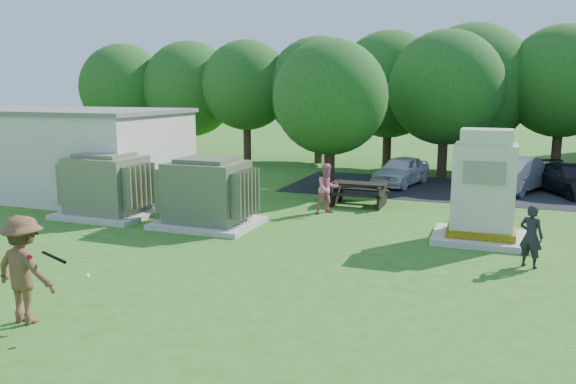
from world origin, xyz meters
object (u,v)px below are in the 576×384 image
at_px(transformer_left, 107,187).
at_px(car_dark, 570,179).
at_px(person_by_generator, 531,236).
at_px(transformer_right, 207,194).
at_px(picnic_table, 359,191).
at_px(car_white, 401,171).
at_px(generator_cabinet, 483,193).
at_px(batter, 24,270).
at_px(car_silver_a, 517,173).
at_px(person_at_picnic, 327,189).

distance_m(transformer_left, car_dark, 17.49).
xyz_separation_m(transformer_left, person_by_generator, (12.72, -1.01, -0.23)).
relative_size(transformer_left, transformer_right, 1.00).
relative_size(picnic_table, person_by_generator, 1.29).
xyz_separation_m(person_by_generator, car_white, (-4.69, 10.38, -0.11)).
bearing_deg(transformer_right, generator_cabinet, 7.44).
xyz_separation_m(generator_cabinet, car_white, (-3.54, 8.34, -0.71)).
xyz_separation_m(picnic_table, car_white, (0.70, 4.85, 0.12)).
xyz_separation_m(transformer_right, generator_cabinet, (7.88, 1.03, 0.37)).
distance_m(picnic_table, batter, 12.48).
bearing_deg(transformer_left, transformer_right, 0.00).
xyz_separation_m(transformer_left, car_silver_a, (12.70, 9.55, -0.24)).
relative_size(generator_cabinet, car_silver_a, 0.69).
relative_size(person_by_generator, car_dark, 0.36).
height_order(generator_cabinet, car_silver_a, generator_cabinet).
bearing_deg(picnic_table, car_silver_a, 43.21).
xyz_separation_m(generator_cabinet, car_silver_a, (1.12, 8.53, -0.61)).
bearing_deg(person_by_generator, car_white, -40.66).
distance_m(transformer_right, person_at_picnic, 4.12).
relative_size(generator_cabinet, person_at_picnic, 1.83).
bearing_deg(generator_cabinet, transformer_right, -172.56).
relative_size(person_by_generator, person_at_picnic, 0.89).
bearing_deg(person_at_picnic, car_dark, -4.28).
xyz_separation_m(batter, car_silver_a, (8.55, 17.09, -0.25)).
xyz_separation_m(transformer_left, person_at_picnic, (6.64, 2.88, -0.13)).
bearing_deg(generator_cabinet, person_by_generator, -60.74).
xyz_separation_m(picnic_table, car_silver_a, (5.36, 5.04, 0.21)).
height_order(transformer_right, picnic_table, transformer_right).
distance_m(person_by_generator, person_at_picnic, 7.22).
height_order(car_white, car_silver_a, car_silver_a).
height_order(transformer_left, transformer_right, same).
height_order(transformer_left, car_dark, transformer_left).
bearing_deg(person_at_picnic, car_white, 33.89).
height_order(transformer_right, generator_cabinet, generator_cabinet).
bearing_deg(car_silver_a, person_at_picnic, 69.57).
relative_size(generator_cabinet, person_by_generator, 2.06).
relative_size(batter, car_dark, 0.48).
bearing_deg(car_silver_a, picnic_table, 65.01).
xyz_separation_m(transformer_right, car_white, (4.33, 9.37, -0.34)).
xyz_separation_m(car_silver_a, car_dark, (1.96, -0.02, -0.13)).
relative_size(transformer_left, picnic_table, 1.56).
relative_size(generator_cabinet, car_white, 0.83).
xyz_separation_m(generator_cabinet, person_at_picnic, (-4.94, 1.85, -0.50)).
relative_size(transformer_left, car_white, 0.81).
distance_m(generator_cabinet, picnic_table, 5.55).
bearing_deg(person_at_picnic, generator_cabinet, -64.57).
xyz_separation_m(person_at_picnic, car_white, (1.39, 6.49, -0.21)).
relative_size(generator_cabinet, car_dark, 0.75).
relative_size(transformer_right, car_white, 0.81).
relative_size(generator_cabinet, batter, 1.57).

